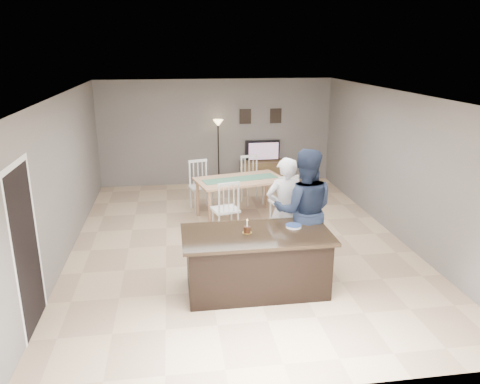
{
  "coord_description": "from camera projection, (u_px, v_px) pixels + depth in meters",
  "views": [
    {
      "loc": [
        -1.15,
        -7.94,
        3.46
      ],
      "look_at": [
        -0.02,
        -0.3,
        1.06
      ],
      "focal_mm": 35.0,
      "sensor_mm": 36.0,
      "label": 1
    }
  ],
  "objects": [
    {
      "name": "woman",
      "position": [
        285.0,
        209.0,
        7.76
      ],
      "size": [
        0.69,
        0.5,
        1.76
      ],
      "primitive_type": "imported",
      "rotation": [
        0.0,
        0.0,
        3.27
      ],
      "color": "silver",
      "rests_on": "floor"
    },
    {
      "name": "television",
      "position": [
        263.0,
        151.0,
        12.22
      ],
      "size": [
        0.91,
        0.12,
        0.53
      ],
      "primitive_type": "imported",
      "rotation": [
        0.0,
        0.0,
        3.14
      ],
      "color": "black",
      "rests_on": "tv_console"
    },
    {
      "name": "dining_table",
      "position": [
        240.0,
        186.0,
        9.74
      ],
      "size": [
        2.12,
        2.35,
        1.09
      ],
      "rotation": [
        0.0,
        0.0,
        0.23
      ],
      "color": "tan",
      "rests_on": "floor"
    },
    {
      "name": "floor",
      "position": [
        239.0,
        242.0,
        8.69
      ],
      "size": [
        8.0,
        8.0,
        0.0
      ],
      "primitive_type": "plane",
      "color": "tan",
      "rests_on": "ground"
    },
    {
      "name": "doorway",
      "position": [
        24.0,
        235.0,
        5.72
      ],
      "size": [
        0.0,
        2.1,
        2.65
      ],
      "color": "black",
      "rests_on": "floor"
    },
    {
      "name": "room_shell",
      "position": [
        239.0,
        153.0,
        8.19
      ],
      "size": [
        8.0,
        8.0,
        8.0
      ],
      "color": "slate",
      "rests_on": "floor"
    },
    {
      "name": "plate_stack",
      "position": [
        294.0,
        226.0,
        6.93
      ],
      "size": [
        0.24,
        0.24,
        0.04
      ],
      "color": "white",
      "rests_on": "kitchen_island"
    },
    {
      "name": "birthday_cake",
      "position": [
        247.0,
        229.0,
        6.72
      ],
      "size": [
        0.14,
        0.14,
        0.21
      ],
      "color": "gold",
      "rests_on": "kitchen_island"
    },
    {
      "name": "man",
      "position": [
        304.0,
        211.0,
        7.33
      ],
      "size": [
        1.1,
        0.94,
        2.0
      ],
      "primitive_type": "imported",
      "rotation": [
        0.0,
        0.0,
        2.94
      ],
      "color": "#1A2339",
      "rests_on": "floor"
    },
    {
      "name": "tv_screen_glow",
      "position": [
        264.0,
        151.0,
        12.15
      ],
      "size": [
        0.78,
        0.0,
        0.78
      ],
      "primitive_type": "plane",
      "rotation": [
        1.57,
        0.0,
        3.14
      ],
      "color": "#D15317",
      "rests_on": "tv_console"
    },
    {
      "name": "floor_lamp",
      "position": [
        218.0,
        135.0,
        11.88
      ],
      "size": [
        0.26,
        0.26,
        1.71
      ],
      "color": "black",
      "rests_on": "floor"
    },
    {
      "name": "kitchen_island",
      "position": [
        256.0,
        261.0,
        6.85
      ],
      "size": [
        2.15,
        1.1,
        0.9
      ],
      "color": "black",
      "rests_on": "floor"
    },
    {
      "name": "picture_frames",
      "position": [
        261.0,
        116.0,
        12.08
      ],
      "size": [
        1.1,
        0.02,
        0.38
      ],
      "color": "black",
      "rests_on": "room_shell"
    },
    {
      "name": "tv_console",
      "position": [
        263.0,
        172.0,
        12.33
      ],
      "size": [
        1.2,
        0.4,
        0.6
      ],
      "primitive_type": "cube",
      "color": "brown",
      "rests_on": "floor"
    }
  ]
}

